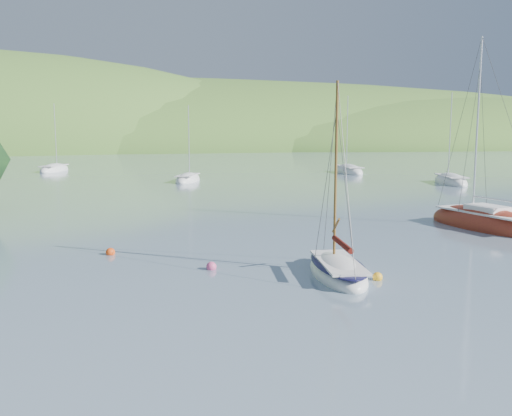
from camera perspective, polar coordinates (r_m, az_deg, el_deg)
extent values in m
plane|color=slate|center=(23.83, 6.61, -7.52)|extent=(700.00, 700.00, 0.00)
ellipsoid|color=#45702A|center=(191.85, -10.82, 6.07)|extent=(440.00, 110.00, 44.00)
ellipsoid|color=#45702A|center=(206.35, 15.29, 6.07)|extent=(240.00, 100.00, 34.00)
ellipsoid|color=white|center=(25.17, 8.16, -6.46)|extent=(2.87, 6.06, 1.43)
cube|color=silver|center=(24.94, 8.25, -5.38)|extent=(2.17, 4.72, 0.10)
cylinder|color=brown|center=(25.13, 7.98, 3.63)|extent=(0.12, 0.12, 7.79)
ellipsoid|color=#121138|center=(25.07, 8.18, -5.54)|extent=(2.82, 6.00, 0.25)
cylinder|color=#58140D|center=(24.19, 8.63, -3.60)|extent=(0.60, 2.81, 0.24)
ellipsoid|color=maroon|center=(39.17, 21.89, -1.62)|extent=(4.73, 9.25, 2.43)
cube|color=silver|center=(38.93, 22.14, -0.42)|extent=(3.58, 7.19, 0.10)
cylinder|color=silver|center=(39.41, 21.26, 7.71)|extent=(0.12, 0.12, 11.02)
cube|color=silver|center=(38.90, 22.16, -0.07)|extent=(2.11, 2.75, 0.42)
cylinder|color=silver|center=(38.22, 23.17, 0.75)|extent=(0.93, 4.17, 0.09)
ellipsoid|color=white|center=(67.72, -6.83, 2.76)|extent=(4.63, 7.20, 1.85)
cube|color=silver|center=(67.53, -6.87, 3.30)|extent=(3.54, 5.58, 0.10)
cylinder|color=silver|center=(68.23, -6.73, 6.75)|extent=(0.12, 0.12, 8.15)
ellipsoid|color=white|center=(80.72, 9.24, 3.59)|extent=(3.28, 8.28, 2.21)
cube|color=silver|center=(80.51, 9.29, 4.13)|extent=(2.46, 6.45, 0.10)
cylinder|color=silver|center=(81.40, 9.10, 7.59)|extent=(0.12, 0.12, 9.77)
ellipsoid|color=white|center=(87.70, -19.52, 3.57)|extent=(4.89, 7.86, 2.03)
cube|color=silver|center=(87.52, -19.58, 4.03)|extent=(3.73, 6.11, 0.10)
cylinder|color=silver|center=(88.29, -19.43, 6.94)|extent=(0.12, 0.12, 8.90)
ellipsoid|color=white|center=(68.36, 18.87, 2.44)|extent=(4.53, 8.25, 2.14)
cube|color=silver|center=(68.15, 18.94, 3.06)|extent=(3.44, 6.42, 0.10)
cylinder|color=silver|center=(68.97, 18.84, 7.00)|extent=(0.12, 0.12, 9.39)
sphere|color=#FBAD1A|center=(24.75, 12.06, -6.77)|extent=(0.42, 0.42, 0.42)
sphere|color=#D94B81|center=(26.02, -4.49, -5.88)|extent=(0.47, 0.47, 0.47)
sphere|color=#FA4C12|center=(38.72, 23.05, -1.87)|extent=(0.41, 0.41, 0.41)
sphere|color=#FA4C12|center=(29.79, -14.35, -4.31)|extent=(0.46, 0.46, 0.46)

